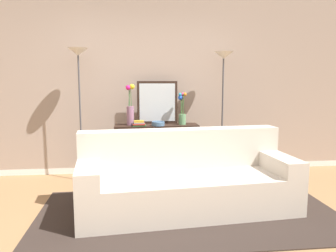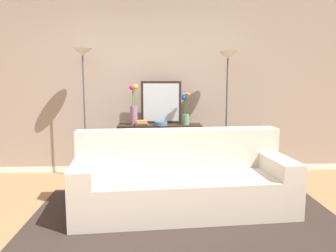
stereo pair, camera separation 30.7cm
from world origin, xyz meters
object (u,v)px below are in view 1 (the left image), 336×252
fruit_bowl (158,123)px  vase_tall_flowers (130,109)px  floor_lamp_right (223,79)px  book_row_under_console (135,174)px  book_stack (139,124)px  floor_lamp_left (79,78)px  couch (186,182)px  vase_short_flowers (182,112)px  wall_mirror (157,102)px  console_table (157,142)px

fruit_bowl → vase_tall_flowers: bearing=165.0°
floor_lamp_right → book_row_under_console: bearing=178.8°
book_stack → floor_lamp_left: bearing=174.6°
couch → vase_short_flowers: bearing=83.4°
vase_tall_flowers → book_stack: (0.12, -0.11, -0.20)m
wall_mirror → book_stack: 0.47m
wall_mirror → book_row_under_console: (-0.34, -0.14, -1.06)m
floor_lamp_right → console_table: bearing=178.5°
couch → floor_lamp_left: floor_lamp_left is taller
fruit_bowl → book_stack: book_stack is taller
floor_lamp_left → floor_lamp_right: 2.06m
couch → vase_tall_flowers: bearing=116.0°
book_stack → couch: bearing=-66.9°
couch → book_stack: size_ratio=12.78×
vase_short_flowers → fruit_bowl: 0.40m
console_table → floor_lamp_right: floor_lamp_right is taller
vase_tall_flowers → book_row_under_console: vase_tall_flowers is taller
vase_tall_flowers → book_stack: size_ratio=3.10×
floor_lamp_right → vase_short_flowers: floor_lamp_right is taller
floor_lamp_left → book_stack: (0.83, -0.08, -0.65)m
couch → vase_short_flowers: (0.14, 1.24, 0.67)m
console_table → fruit_bowl: (0.02, -0.10, 0.28)m
book_stack → floor_lamp_right: bearing=3.6°
wall_mirror → vase_short_flowers: bearing=-23.0°
floor_lamp_right → vase_short_flowers: bearing=178.5°
couch → book_stack: (-0.49, 1.15, 0.52)m
floor_lamp_right → wall_mirror: size_ratio=2.93×
console_table → floor_lamp_left: (-1.08, -0.03, 0.94)m
floor_lamp_left → fruit_bowl: (1.10, -0.07, -0.65)m
floor_lamp_right → couch: bearing=-121.3°
console_table → floor_lamp_left: 1.43m
couch → wall_mirror: bearing=98.6°
couch → console_table: size_ratio=2.00×
wall_mirror → book_stack: wall_mirror is taller
floor_lamp_right → fruit_bowl: size_ratio=10.00×
console_table → book_row_under_console: 0.58m
floor_lamp_right → fruit_bowl: bearing=-175.6°
console_table → floor_lamp_left: bearing=-178.6°
couch → vase_short_flowers: size_ratio=5.21×
console_table → book_stack: (-0.26, -0.10, 0.29)m
wall_mirror → book_stack: size_ratio=3.31×
couch → book_row_under_console: 1.39m
vase_tall_flowers → fruit_bowl: vase_tall_flowers is taller
floor_lamp_left → floor_lamp_right: floor_lamp_left is taller
couch → book_stack: 1.35m
console_table → wall_mirror: bearing=80.3°
console_table → fruit_bowl: fruit_bowl is taller
floor_lamp_right → book_row_under_console: floor_lamp_right is taller
vase_short_flowers → vase_tall_flowers: bearing=178.9°
wall_mirror → vase_tall_flowers: bearing=-161.5°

